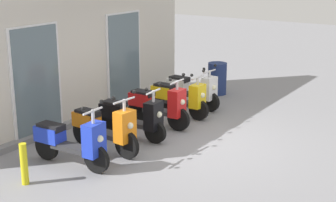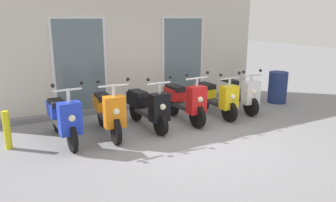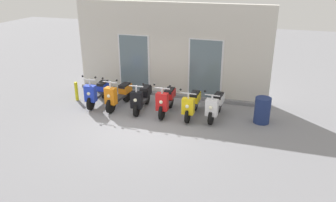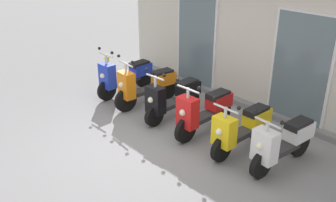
% 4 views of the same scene
% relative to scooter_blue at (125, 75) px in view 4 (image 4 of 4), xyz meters
% --- Properties ---
extents(ground_plane, '(40.00, 40.00, 0.00)m').
position_rel_scooter_blue_xyz_m(ground_plane, '(2.18, -1.13, -0.48)').
color(ground_plane, gray).
extents(storefront_facade, '(7.48, 0.50, 3.52)m').
position_rel_scooter_blue_xyz_m(storefront_facade, '(2.18, 1.79, 1.22)').
color(storefront_facade, beige).
rests_on(storefront_facade, ground_plane).
extents(scooter_blue, '(0.55, 1.65, 1.24)m').
position_rel_scooter_blue_xyz_m(scooter_blue, '(0.00, 0.00, 0.00)').
color(scooter_blue, black).
rests_on(scooter_blue, ground_plane).
extents(scooter_orange, '(0.61, 1.67, 1.23)m').
position_rel_scooter_blue_xyz_m(scooter_orange, '(0.86, -0.04, 0.01)').
color(scooter_orange, black).
rests_on(scooter_orange, ground_plane).
extents(scooter_black, '(0.56, 1.58, 1.19)m').
position_rel_scooter_blue_xyz_m(scooter_black, '(1.73, -0.02, -0.01)').
color(scooter_black, black).
rests_on(scooter_black, ground_plane).
extents(scooter_red, '(0.60, 1.56, 1.20)m').
position_rel_scooter_blue_xyz_m(scooter_red, '(2.63, -0.05, 0.01)').
color(scooter_red, black).
rests_on(scooter_red, ground_plane).
extents(scooter_yellow, '(0.59, 1.54, 1.12)m').
position_rel_scooter_blue_xyz_m(scooter_yellow, '(3.52, -0.01, -0.02)').
color(scooter_yellow, black).
rests_on(scooter_yellow, ground_plane).
extents(scooter_white, '(0.56, 1.52, 1.11)m').
position_rel_scooter_blue_xyz_m(scooter_white, '(4.29, 0.08, -0.02)').
color(scooter_white, black).
rests_on(scooter_white, ground_plane).
extents(curb_bollard, '(0.12, 0.12, 0.70)m').
position_rel_scooter_blue_xyz_m(curb_bollard, '(-0.96, 0.12, -0.13)').
color(curb_bollard, yellow).
rests_on(curb_bollard, ground_plane).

